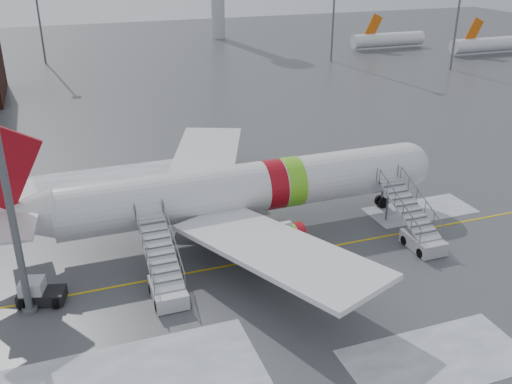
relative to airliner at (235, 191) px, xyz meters
name	(u,v)px	position (x,y,z in m)	size (l,w,h in m)	color
ground	(193,264)	(-4.36, -3.73, -3.42)	(260.00, 260.00, 0.00)	#494C4F
airliner	(235,191)	(0.00, 0.00, 0.00)	(35.03, 32.97, 11.18)	silver
airstair_fwd	(418,231)	(11.99, -6.54, -2.35)	(2.05, 7.70, 3.48)	#A8A9AF
airstair_aft	(165,279)	(-6.81, -6.54, -2.35)	(2.05, 7.70, 3.48)	#B3B6BB
pushback_tug	(38,292)	(-14.42, -4.85, -2.71)	(3.09, 2.62, 1.60)	black
distant_aircraft	(418,52)	(58.14, 60.27, -3.42)	(35.00, 18.00, 8.00)	#D8590C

